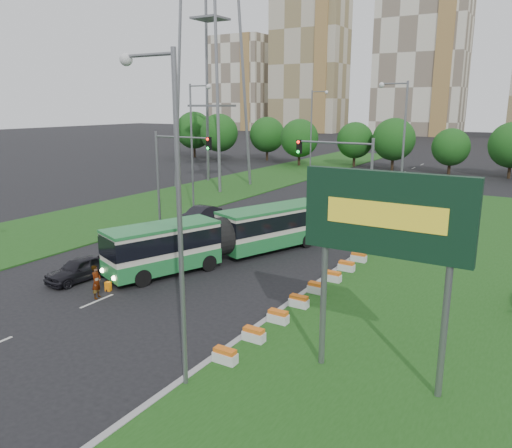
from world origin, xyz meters
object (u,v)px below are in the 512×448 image
Objects in this scene: traffic_mast_median at (349,176)px; car_left_far at (200,215)px; billboard at (386,224)px; shopping_trolley at (108,286)px; traffic_mast_left at (172,164)px; pedestrian at (96,282)px; articulated_bus at (224,235)px; transmission_pylon at (210,0)px; car_left_near at (79,269)px.

traffic_mast_median reaches higher than car_left_far.
shopping_trolley is (-15.87, 1.38, -5.90)m from billboard.
traffic_mast_left is 4.32× the size of pedestrian.
shopping_trolley is (-2.20, -8.29, -1.41)m from articulated_bus.
traffic_mast_left is 0.18× the size of transmission_pylon.
billboard is at bearing -36.85° from car_left_far.
billboard is 17.68m from traffic_mast_median.
traffic_mast_left is at bearing 100.65° from shopping_trolley.
billboard is at bearing -33.55° from traffic_mast_left.
billboard is 49.47m from transmission_pylon.
car_left_far is 2.43× the size of pedestrian.
traffic_mast_left is at bearing -118.07° from car_left_far.
pedestrian is at bearing -117.32° from traffic_mast_median.
traffic_mast_median is at bearing 44.39° from shopping_trolley.
transmission_pylon is 9.77× the size of car_left_far.
pedestrian is at bearing -80.87° from articulated_bus.
articulated_bus is 9.56m from pedestrian.
traffic_mast_left is at bearing 5.36° from pedestrian.
transmission_pylon reaches higher than car_left_near.
traffic_mast_median is at bearing -36.00° from transmission_pylon.
car_left_far is at bearing 104.84° from car_left_near.
car_left_near is (13.58, -32.25, -21.30)m from transmission_pylon.
transmission_pylon reaches higher than articulated_bus.
shopping_trolley is (-0.30, 1.05, -0.66)m from pedestrian.
car_left_far is (-13.97, 1.07, -4.61)m from traffic_mast_median.
car_left_near is 15.57m from car_left_far.
articulated_bus is at bearing 62.30° from car_left_near.
car_left_near is at bearing -73.35° from traffic_mast_left.
car_left_near is at bearing -101.65° from articulated_bus.
billboard is at bearing -0.80° from car_left_near.
traffic_mast_left is 0.48× the size of articulated_bus.
transmission_pylon is 29.24m from car_left_far.
traffic_mast_median is 0.18× the size of transmission_pylon.
articulated_bus is 8.69m from shopping_trolley.
pedestrian reaches higher than shopping_trolley.
transmission_pylon is 23.78× the size of pedestrian.
pedestrian is at bearing -64.29° from traffic_mast_left.
traffic_mast_left is 5.19m from car_left_far.
shopping_trolley is (2.80, -0.38, -0.44)m from car_left_near.
articulated_bus is (-6.20, -6.33, -3.68)m from traffic_mast_median.
transmission_pylon is at bearing 116.86° from traffic_mast_left.
articulated_bus is at bearing -41.93° from car_left_far.
articulated_bus is 4.03× the size of car_left_near.
traffic_mast_median is at bearing 56.42° from car_left_near.
traffic_mast_left is at bearing 169.85° from articulated_bus.
pedestrian reaches higher than car_left_near.
traffic_mast_left reaches higher than pedestrian.
traffic_mast_median reaches higher than articulated_bus.
traffic_mast_median is at bearing 3.77° from traffic_mast_left.
car_left_near is at bearing 45.02° from pedestrian.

